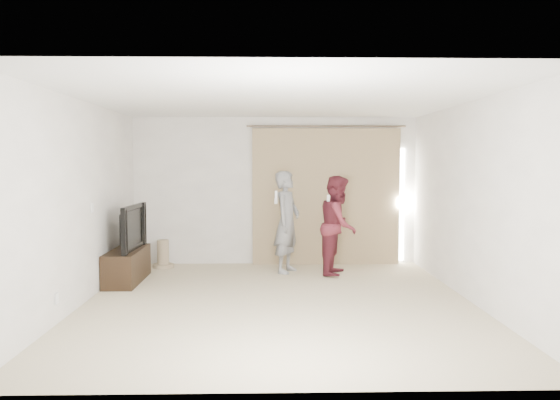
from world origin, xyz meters
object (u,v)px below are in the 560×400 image
(person_man, at_px, (287,222))
(tv_console, at_px, (127,266))
(tv, at_px, (126,227))
(person_woman, at_px, (339,225))

(person_man, bearing_deg, tv_console, -164.93)
(tv_console, bearing_deg, tv, 0.00)
(tv_console, xyz_separation_m, tv, (0.00, 0.00, 0.59))
(person_woman, bearing_deg, person_man, 168.58)
(person_man, bearing_deg, person_woman, -11.42)
(person_man, bearing_deg, tv, -164.93)
(tv, bearing_deg, person_woman, -79.55)
(person_man, relative_size, person_woman, 1.05)
(tv, bearing_deg, tv_console, 0.00)
(tv_console, xyz_separation_m, person_man, (2.45, 0.66, 0.59))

